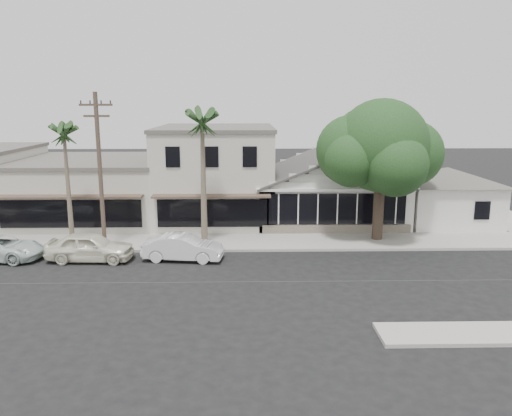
{
  "coord_description": "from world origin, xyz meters",
  "views": [
    {
      "loc": [
        -0.86,
        -22.63,
        8.45
      ],
      "look_at": [
        -0.26,
        6.0,
        2.35
      ],
      "focal_mm": 35.0,
      "sensor_mm": 36.0,
      "label": 1
    }
  ],
  "objects_px": {
    "utility_pole": "(100,169)",
    "car_0": "(90,247)",
    "car_1": "(183,247)",
    "car_2": "(0,248)",
    "shade_tree": "(379,148)"
  },
  "relations": [
    {
      "from": "utility_pole",
      "to": "car_0",
      "type": "height_order",
      "value": "utility_pole"
    },
    {
      "from": "car_1",
      "to": "shade_tree",
      "type": "relative_size",
      "value": 0.5
    },
    {
      "from": "car_0",
      "to": "car_2",
      "type": "distance_m",
      "value": 5.01
    },
    {
      "from": "car_1",
      "to": "shade_tree",
      "type": "distance_m",
      "value": 13.11
    },
    {
      "from": "utility_pole",
      "to": "car_0",
      "type": "relative_size",
      "value": 1.95
    },
    {
      "from": "car_1",
      "to": "car_2",
      "type": "relative_size",
      "value": 0.9
    },
    {
      "from": "utility_pole",
      "to": "shade_tree",
      "type": "bearing_deg",
      "value": 7.37
    },
    {
      "from": "car_2",
      "to": "shade_tree",
      "type": "bearing_deg",
      "value": -73.61
    },
    {
      "from": "car_0",
      "to": "car_1",
      "type": "distance_m",
      "value": 5.0
    },
    {
      "from": "utility_pole",
      "to": "car_0",
      "type": "distance_m",
      "value": 4.38
    },
    {
      "from": "utility_pole",
      "to": "car_2",
      "type": "xyz_separation_m",
      "value": [
        -5.3,
        -1.44,
        -4.12
      ]
    },
    {
      "from": "car_2",
      "to": "shade_tree",
      "type": "xyz_separation_m",
      "value": [
        21.5,
        3.53,
        5.05
      ]
    },
    {
      "from": "utility_pole",
      "to": "car_2",
      "type": "relative_size",
      "value": 1.88
    },
    {
      "from": "car_1",
      "to": "shade_tree",
      "type": "height_order",
      "value": "shade_tree"
    },
    {
      "from": "car_2",
      "to": "shade_tree",
      "type": "height_order",
      "value": "shade_tree"
    }
  ]
}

